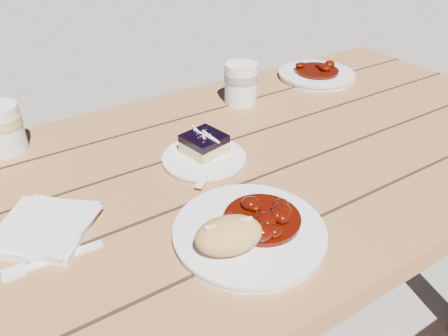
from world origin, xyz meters
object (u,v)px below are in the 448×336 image
dessert_plate (204,159)px  blueberry_cake (204,143)px  main_plate (249,233)px  coffee_cup (241,83)px  picnic_table (171,245)px  bread_roll (229,235)px  second_cup (2,129)px  second_plate (316,75)px

dessert_plate → blueberry_cake: (0.01, 0.01, 0.03)m
main_plate → coffee_cup: 0.55m
picnic_table → coffee_cup: 0.48m
blueberry_cake → coffee_cup: coffee_cup is taller
bread_roll → second_cup: size_ratio=1.01×
picnic_table → dessert_plate: 0.20m
dessert_plate → second_cup: second_cup is taller
picnic_table → dessert_plate: size_ratio=11.44×
bread_roll → dessert_plate: 0.29m
bread_roll → dessert_plate: (0.11, 0.27, -0.04)m
picnic_table → dessert_plate: (0.11, 0.04, 0.17)m
picnic_table → second_cup: (-0.24, 0.31, 0.22)m
main_plate → coffee_cup: (0.30, 0.46, 0.05)m
main_plate → second_plate: same height
main_plate → dessert_plate: size_ratio=1.45×
blueberry_cake → bread_roll: bearing=-125.0°
dessert_plate → second_plate: second_plate is taller
coffee_cup → second_cup: size_ratio=1.00×
picnic_table → coffee_cup: size_ratio=18.43×
coffee_cup → blueberry_cake: bearing=-139.8°
second_cup → dessert_plate: bearing=-38.4°
coffee_cup → second_plate: bearing=4.2°
picnic_table → bread_roll: 0.31m
dessert_plate → blueberry_cake: size_ratio=1.85×
coffee_cup → second_cup: 0.59m
coffee_cup → second_cup: bearing=173.3°
blueberry_cake → second_cup: 0.44m
dessert_plate → second_cup: size_ratio=1.61×
blueberry_cake → second_cup: bearing=132.3°
main_plate → bread_roll: bearing=-160.0°
blueberry_cake → second_plate: 0.57m
main_plate → bread_roll: 0.07m
bread_roll → blueberry_cake: (0.12, 0.28, -0.01)m
blueberry_cake → dessert_plate: bearing=-135.3°
blueberry_cake → coffee_cup: (0.23, 0.19, 0.02)m
picnic_table → second_plate: bearing=22.3°
coffee_cup → second_plate: coffee_cup is taller
second_plate → second_cup: (-0.88, 0.05, 0.05)m
blueberry_cake → picnic_table: bearing=-168.8°
coffee_cup → second_plate: 0.30m
coffee_cup → second_cup: (-0.59, 0.07, 0.00)m
picnic_table → second_cup: size_ratio=18.43×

